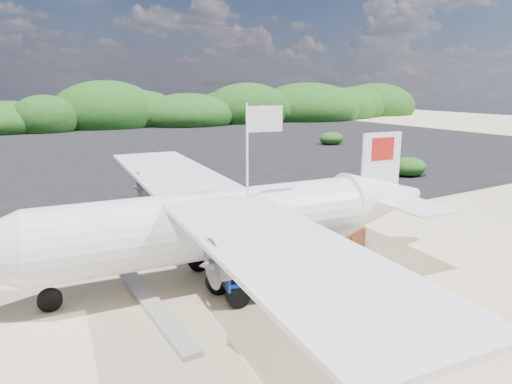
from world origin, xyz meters
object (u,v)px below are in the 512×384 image
(signboard, at_px, (348,283))
(crew_b, at_px, (217,253))
(crew_c, at_px, (337,205))
(flagpole, at_px, (248,287))
(crew_a, at_px, (245,228))
(baggage_cart, at_px, (268,293))
(aircraft_large, at_px, (267,152))

(signboard, relative_size, crew_b, 1.30)
(crew_c, bearing_deg, flagpole, 2.52)
(flagpole, height_order, crew_a, flagpole)
(signboard, height_order, crew_b, crew_b)
(crew_a, relative_size, crew_b, 1.23)
(baggage_cart, height_order, crew_a, crew_a)
(crew_b, relative_size, crew_c, 0.77)
(baggage_cart, distance_m, flagpole, 0.71)
(aircraft_large, bearing_deg, crew_c, 71.70)
(crew_b, distance_m, crew_c, 6.78)
(crew_c, bearing_deg, crew_a, -18.25)
(crew_a, bearing_deg, signboard, 133.37)
(signboard, distance_m, crew_b, 4.20)
(signboard, relative_size, crew_a, 1.06)
(crew_a, relative_size, crew_c, 0.94)
(crew_a, distance_m, aircraft_large, 24.74)
(flagpole, distance_m, crew_b, 1.53)
(signboard, distance_m, crew_c, 5.62)
(flagpole, xyz_separation_m, crew_b, (-0.41, 1.27, 0.75))
(signboard, bearing_deg, crew_c, 33.05)
(baggage_cart, relative_size, crew_a, 1.64)
(signboard, height_order, crew_a, crew_a)
(flagpole, relative_size, crew_a, 2.97)
(flagpole, relative_size, crew_c, 2.79)
(signboard, relative_size, aircraft_large, 0.11)
(crew_b, relative_size, aircraft_large, 0.08)
(crew_c, bearing_deg, baggage_cart, 8.43)
(signboard, relative_size, crew_c, 1.00)
(crew_a, bearing_deg, crew_c, -150.25)
(crew_a, bearing_deg, aircraft_large, -100.45)
(signboard, bearing_deg, baggage_cart, 144.32)
(crew_b, xyz_separation_m, aircraft_large, (15.59, 21.85, -0.75))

